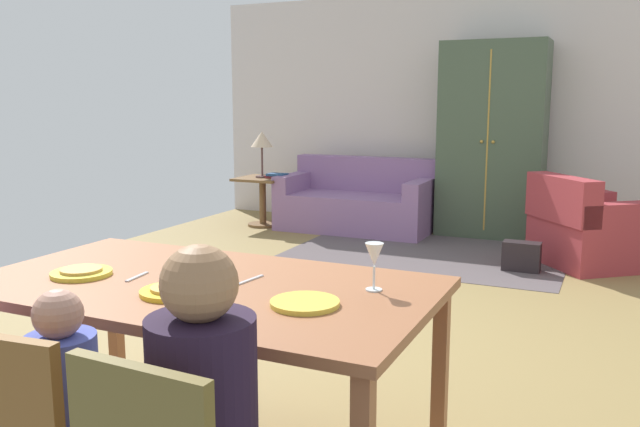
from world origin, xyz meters
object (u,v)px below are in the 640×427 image
plate_near_woman (305,303)px  plate_near_child (173,292)px  armchair (588,231)px  couch (357,204)px  armoire (492,140)px  side_table (263,194)px  plate_near_man (81,273)px  book_lower (275,177)px  handbag (521,256)px  table_lamp (262,141)px  dining_table (201,298)px  wine_glass (374,257)px  book_upper (277,175)px

plate_near_woman → plate_near_child: bearing=-171.1°
plate_near_woman → armchair: 4.37m
plate_near_woman → couch: size_ratio=0.15×
armoire → side_table: size_ratio=3.62×
plate_near_man → couch: 5.07m
plate_near_man → couch: size_ratio=0.15×
book_lower → plate_near_child: bearing=-65.7°
armoire → side_table: 2.70m
couch → book_lower: 1.01m
plate_near_man → armoire: armoire is taller
plate_near_woman → handbag: (0.25, 3.81, -0.64)m
side_table → book_lower: 0.27m
table_lamp → book_lower: table_lamp is taller
couch → table_lamp: (-1.10, -0.26, 0.71)m
plate_near_child → handbag: bearing=78.9°
plate_near_child → plate_near_woman: 0.52m
armoire → book_lower: (-2.39, -0.54, -0.46)m
dining_table → couch: 5.04m
wine_glass → table_lamp: (-3.01, 4.43, 0.12)m
armoire → book_upper: 2.45m
table_lamp → book_lower: 0.45m
dining_table → book_lower: bearing=115.1°
plate_near_child → couch: bearing=103.7°
plate_near_man → couch: (-0.72, 4.99, -0.47)m
plate_near_man → book_upper: (-1.62, 4.74, -0.15)m
plate_near_woman → couch: bearing=109.4°
side_table → book_upper: 0.31m
side_table → handbag: (3.10, -0.90, -0.25)m
wine_glass → table_lamp: bearing=124.1°
table_lamp → handbag: bearing=-16.2°
plate_near_woman → book_lower: (-2.69, 4.75, -0.18)m
book_upper → handbag: size_ratio=0.69×
plate_near_child → armchair: armchair is taller
wine_glass → plate_near_woman: bearing=-119.5°
plate_near_man → armchair: bearing=67.4°
dining_table → plate_near_child: size_ratio=7.47×
plate_near_child → wine_glass: bearing=28.2°
wine_glass → dining_table: bearing=-165.0°
handbag → wine_glass: bearing=-91.5°
armoire → book_lower: 2.49m
couch → armchair: same height
plate_near_man → book_lower: bearing=109.2°
dining_table → armchair: size_ratio=1.55×
plate_near_child → plate_near_woman: bearing=8.9°
dining_table → book_upper: 5.09m
armchair → book_upper: size_ratio=5.47×
table_lamp → book_lower: (0.16, 0.03, -0.41)m
wine_glass → couch: size_ratio=0.11×
plate_near_child → wine_glass: wine_glass is taller
armchair → armoire: bearing=136.7°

